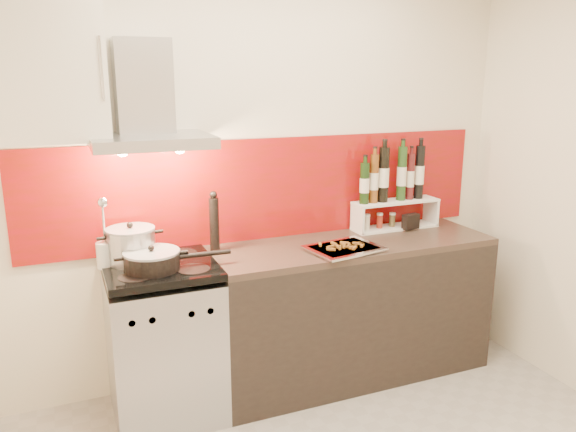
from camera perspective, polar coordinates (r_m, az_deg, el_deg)
name	(u,v)px	position (r m, az deg, el deg)	size (l,w,h in m)	color
back_wall	(261,177)	(3.52, -2.80, 4.03)	(3.40, 0.02, 2.60)	silver
backsplash	(269,189)	(3.54, -1.95, 2.78)	(3.00, 0.02, 0.64)	maroon
range_stove	(165,342)	(3.34, -12.42, -12.43)	(0.60, 0.60, 0.91)	#B7B7BA
counter	(350,308)	(3.71, 6.36, -9.29)	(1.80, 0.60, 0.90)	black
range_hood	(147,109)	(3.14, -14.17, 10.53)	(0.62, 0.50, 0.61)	#B7B7BA
upper_cabinet	(30,68)	(3.09, -24.76, 13.48)	(0.70, 0.35, 0.72)	silver
stock_pot	(131,245)	(3.21, -15.64, -2.85)	(0.27, 0.27, 0.23)	#B7B7BA
saute_pan	(153,260)	(3.07, -13.53, -4.38)	(0.58, 0.30, 0.14)	black
utensil_jar	(104,247)	(3.18, -18.18, -2.98)	(0.08, 0.13, 0.40)	silver
pepper_mill	(214,222)	(3.32, -7.51, -0.66)	(0.06, 0.06, 0.37)	black
step_shelf	(393,190)	(3.83, 10.64, 2.59)	(0.61, 0.17, 0.56)	white
caddy_box	(411,222)	(3.86, 12.35, -0.55)	(0.12, 0.05, 0.10)	black
baking_tray	(344,248)	(3.36, 5.71, -3.27)	(0.46, 0.39, 0.03)	silver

